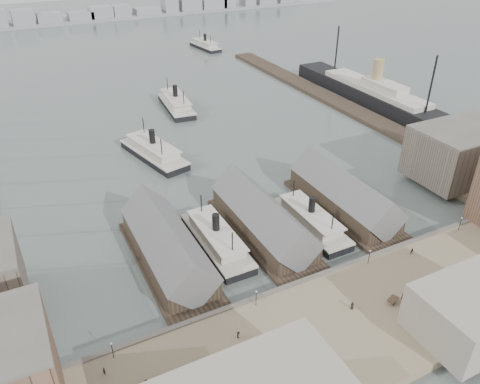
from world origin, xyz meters
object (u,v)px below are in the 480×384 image
horse_cart_right (401,299)px  ferry_docked_west (216,239)px  ocean_steamer (375,95)px  horse_cart_center (257,344)px

horse_cart_right → ferry_docked_west: bearing=15.0°
ocean_steamer → horse_cart_center: ocean_steamer is taller
horse_cart_right → ocean_steamer: bearing=-57.7°
ocean_steamer → horse_cart_center: bearing=-139.1°
ferry_docked_west → horse_cart_center: 35.16m
ocean_steamer → horse_cart_center: 148.47m
horse_cart_center → horse_cart_right: bearing=-99.3°
ferry_docked_west → horse_cart_right: 45.64m
horse_cart_center → horse_cart_right: 33.15m
ferry_docked_west → horse_cart_center: bearing=-101.8°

